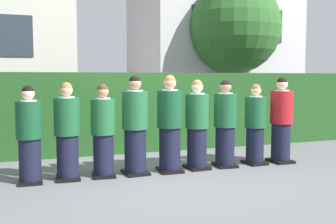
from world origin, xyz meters
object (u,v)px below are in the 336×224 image
Objects in this scene: student_in_red_blazer at (281,122)px; student_front_row_2 at (103,133)px; student_front_row_1 at (67,134)px; student_front_row_3 at (135,127)px; student_front_row_7 at (255,126)px; student_front_row_6 at (225,125)px; student_front_row_0 at (29,137)px; student_front_row_5 at (197,127)px; student_front_row_4 at (170,126)px.

student_front_row_2 is at bearing 179.11° from student_in_red_blazer.
student_front_row_1 is 0.58m from student_front_row_2.
student_front_row_1 is 4.05m from student_in_red_blazer.
student_front_row_3 is 1.02× the size of student_in_red_blazer.
student_in_red_blazer reaches higher than student_front_row_7.
student_front_row_2 is 0.93× the size of student_in_red_blazer.
student_front_row_3 is at bearing 179.14° from student_in_red_blazer.
student_front_row_3 is 1.72m from student_front_row_6.
student_front_row_3 reaches higher than student_front_row_1.
student_in_red_blazer is at bearing -2.06° from student_front_row_6.
student_in_red_blazer is at bearing -0.81° from student_front_row_1.
student_front_row_6 is 1.20m from student_in_red_blazer.
student_front_row_0 is 0.92× the size of student_in_red_blazer.
student_front_row_7 is (4.06, 0.00, -0.00)m from student_front_row_0.
student_front_row_7 is 0.92× the size of student_in_red_blazer.
student_front_row_5 is at bearing -0.21° from student_front_row_1.
student_front_row_4 reaches higher than student_front_row_5.
student_front_row_0 is at bearing 179.57° from student_front_row_4.
student_in_red_blazer is (1.20, -0.04, 0.02)m from student_front_row_6.
student_front_row_4 reaches higher than student_front_row_3.
student_front_row_4 reaches higher than student_in_red_blazer.
student_front_row_4 is 1.10m from student_front_row_6.
student_front_row_5 is 1.06× the size of student_front_row_7.
student_front_row_1 is at bearing 179.79° from student_front_row_5.
student_front_row_3 reaches higher than student_front_row_6.
student_in_red_blazer is (4.62, -0.03, 0.06)m from student_front_row_0.
student_front_row_0 is 0.95× the size of student_front_row_5.
student_front_row_5 is (2.86, 0.02, 0.04)m from student_front_row_0.
student_front_row_4 is at bearing -176.03° from student_front_row_5.
student_front_row_4 is 1.05× the size of student_front_row_5.
student_front_row_6 is 1.05× the size of student_front_row_7.
student_front_row_5 reaches higher than student_front_row_1.
student_front_row_7 is (2.90, -0.02, -0.01)m from student_front_row_2.
student_front_row_2 is at bearing 177.92° from student_front_row_4.
student_front_row_1 is at bearing 179.32° from student_front_row_3.
student_front_row_5 is at bearing 178.41° from student_in_red_blazer.
student_front_row_4 is 1.05× the size of student_front_row_6.
student_front_row_0 is at bearing -179.61° from student_front_row_5.
student_front_row_2 is at bearing 179.73° from student_front_row_6.
student_in_red_blazer reaches higher than student_front_row_1.
student_front_row_6 is (2.85, -0.01, 0.02)m from student_front_row_1.
student_front_row_0 is at bearing -179.51° from student_front_row_3.
student_front_row_2 is 1.01× the size of student_front_row_7.
student_front_row_3 reaches higher than student_in_red_blazer.
student_in_red_blazer is at bearing -0.36° from student_front_row_0.
student_front_row_4 is at bearing -1.50° from student_front_row_1.
student_front_row_1 is 2.28m from student_front_row_5.
student_front_row_6 is at bearing 177.94° from student_in_red_blazer.
student_front_row_7 is at bearing 0.01° from student_front_row_0.
student_front_row_5 is (1.15, 0.01, -0.04)m from student_front_row_3.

